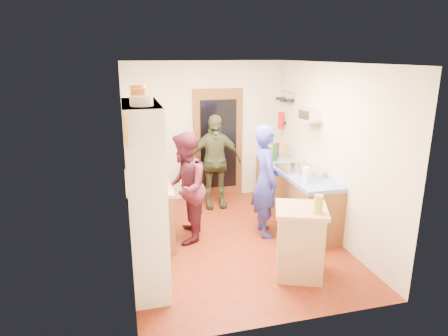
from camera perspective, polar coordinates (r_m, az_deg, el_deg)
name	(u,v)px	position (r m, az deg, el deg)	size (l,w,h in m)	color
floor	(233,241)	(6.14, 1.31, -10.36)	(3.00, 4.00, 0.02)	maroon
ceiling	(234,62)	(5.50, 1.48, 14.90)	(3.00, 4.00, 0.02)	silver
wall_back	(205,132)	(7.59, -2.77, 5.23)	(3.00, 0.02, 2.60)	beige
wall_front	(291,208)	(3.88, 9.54, -5.64)	(3.00, 0.02, 2.60)	beige
wall_left	(125,164)	(5.48, -13.99, 0.54)	(0.02, 4.00, 2.60)	beige
wall_right	(329,151)	(6.25, 14.83, 2.38)	(0.02, 4.00, 2.60)	beige
door_frame	(218,144)	(7.65, -0.85, 3.43)	(0.95, 0.06, 2.10)	brown
door_glass	(219,145)	(7.62, -0.78, 3.38)	(0.70, 0.02, 1.70)	black
hutch_body	(146,197)	(4.78, -11.14, -4.08)	(0.40, 1.20, 2.20)	white
hutch_top_shelf	(140,104)	(4.53, -11.88, 8.87)	(0.40, 1.14, 0.04)	white
plate_stack	(141,101)	(4.24, -11.73, 9.37)	(0.24, 0.24, 0.10)	white
orange_pot_a	(139,95)	(4.57, -11.99, 10.12)	(0.19, 0.19, 0.15)	orange
orange_pot_b	(138,92)	(4.82, -12.15, 10.51)	(0.19, 0.19, 0.17)	orange
left_counter_base	(149,211)	(6.19, -10.64, -6.01)	(0.60, 1.40, 0.85)	brown
left_counter_top	(148,182)	(6.04, -10.86, -2.05)	(0.64, 1.44, 0.05)	tan
toaster	(153,183)	(5.64, -10.13, -2.18)	(0.21, 0.14, 0.16)	white
kettle	(144,177)	(5.90, -11.33, -1.28)	(0.17, 0.17, 0.19)	white
orange_bowl	(152,176)	(6.12, -10.22, -1.10)	(0.18, 0.18, 0.08)	orange
chopping_board	(146,169)	(6.61, -11.08, -0.13)	(0.30, 0.22, 0.03)	tan
right_counter_base	(294,196)	(6.79, 9.98, -4.00)	(0.60, 2.20, 0.84)	brown
right_counter_top	(295,171)	(6.65, 10.17, -0.36)	(0.62, 2.22, 0.06)	#0432A2
hob	(296,168)	(6.61, 10.31, -0.02)	(0.55, 0.58, 0.04)	silver
pot_on_hob	(296,165)	(6.49, 10.27, 0.40)	(0.18, 0.18, 0.12)	silver
bottle_a	(275,153)	(7.04, 7.28, 2.21)	(0.08, 0.08, 0.31)	#143F14
bottle_b	(277,150)	(7.29, 7.59, 2.54)	(0.07, 0.07, 0.27)	#591419
bottle_c	(287,151)	(7.22, 8.92, 2.41)	(0.07, 0.07, 0.28)	olive
paper_towel	(306,175)	(5.95, 11.65, -0.95)	(0.10, 0.10, 0.23)	white
mixing_bowl	(315,173)	(6.26, 12.84, -0.76)	(0.28, 0.28, 0.11)	silver
island_base	(300,244)	(5.17, 10.74, -10.57)	(0.55, 0.55, 0.86)	tan
island_top	(302,210)	(4.98, 11.01, -5.87)	(0.62, 0.62, 0.05)	tan
cutting_board	(297,207)	(5.02, 10.41, -5.54)	(0.35, 0.28, 0.02)	white
oil_jar	(318,204)	(4.84, 13.32, -4.99)	(0.11, 0.11, 0.22)	#AD9E2D
pan_rail	(288,92)	(7.46, 9.18, 10.68)	(0.02, 0.02, 0.65)	silver
pan_hang_a	(289,100)	(7.29, 9.25, 9.53)	(0.18, 0.18, 0.05)	black
pan_hang_b	(284,100)	(7.48, 8.62, 9.56)	(0.16, 0.16, 0.05)	black
pan_hang_c	(280,98)	(7.66, 8.04, 9.81)	(0.17, 0.17, 0.05)	black
wall_shelf	(309,120)	(6.50, 12.08, 6.66)	(0.26, 0.42, 0.03)	tan
radio	(310,115)	(6.49, 12.13, 7.45)	(0.22, 0.30, 0.15)	silver
ext_bracket	(284,123)	(7.70, 8.53, 6.37)	(0.06, 0.10, 0.04)	black
fire_extinguisher	(281,121)	(7.67, 8.13, 6.72)	(0.11, 0.11, 0.32)	red
picture_frame	(126,129)	(3.80, -13.89, 5.45)	(0.03, 0.25, 0.30)	gold
person_hob	(268,181)	(6.07, 6.32, -1.88)	(0.63, 0.41, 1.72)	#2C349C
person_left	(187,187)	(5.91, -5.28, -2.72)	(0.80, 0.63, 1.65)	#461724
person_back	(215,162)	(7.16, -1.31, 0.91)	(1.00, 0.42, 1.71)	#323821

